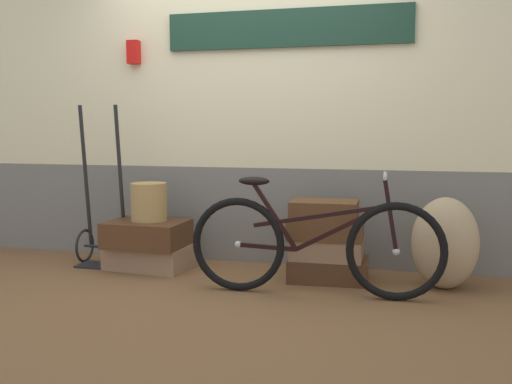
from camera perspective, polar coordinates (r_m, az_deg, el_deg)
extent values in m
cube|color=brown|center=(4.39, -3.79, -9.33)|extent=(9.08, 5.20, 0.06)
cube|color=slate|center=(5.10, -0.83, -2.10)|extent=(7.08, 0.20, 0.81)
cube|color=beige|center=(5.09, -0.86, 14.07)|extent=(7.08, 0.20, 2.05)
cube|color=#193828|center=(4.90, 2.98, 15.65)|extent=(2.01, 0.04, 0.30)
cube|color=red|center=(5.30, -11.84, 13.18)|extent=(0.10, 0.08, 0.20)
cube|color=#937051|center=(4.92, -10.22, -6.18)|extent=(0.70, 0.52, 0.19)
cube|color=#4C2D19|center=(4.83, -10.58, -4.01)|extent=(0.64, 0.48, 0.21)
cube|color=#4C2D19|center=(4.50, 7.07, -7.48)|extent=(0.61, 0.42, 0.17)
cube|color=#937051|center=(4.46, 6.94, -5.49)|extent=(0.53, 0.37, 0.15)
cube|color=brown|center=(4.42, 6.80, -3.59)|extent=(0.56, 0.36, 0.15)
cube|color=brown|center=(4.40, 6.69, -1.72)|extent=(0.50, 0.35, 0.14)
cylinder|color=#A8844C|center=(4.81, -10.39, -0.95)|extent=(0.29, 0.29, 0.31)
torus|color=black|center=(5.25, -16.34, -5.04)|extent=(0.02, 0.29, 0.29)
torus|color=black|center=(5.06, -12.61, -5.34)|extent=(0.02, 0.29, 0.29)
cylinder|color=black|center=(5.15, -14.51, -5.19)|extent=(0.38, 0.02, 0.02)
cylinder|color=black|center=(5.15, -16.26, 1.47)|extent=(0.03, 0.14, 1.19)
cylinder|color=black|center=(4.99, -13.08, 1.42)|extent=(0.03, 0.14, 1.19)
cube|color=black|center=(5.09, -15.07, -6.91)|extent=(0.34, 0.22, 0.02)
ellipsoid|color=tan|center=(4.40, 17.93, -4.76)|extent=(0.47, 0.40, 0.66)
torus|color=black|center=(4.14, -1.77, -5.13)|extent=(0.67, 0.07, 0.67)
sphere|color=#B2B2B7|center=(4.14, -1.77, -5.13)|extent=(0.05, 0.05, 0.05)
torus|color=black|center=(4.01, 13.50, -5.67)|extent=(0.67, 0.07, 0.67)
sphere|color=#B2B2B7|center=(4.01, 13.50, -5.67)|extent=(0.05, 0.05, 0.05)
cube|color=black|center=(3.99, 8.11, -3.55)|extent=(0.60, 0.05, 0.34)
cube|color=black|center=(4.04, 1.86, -2.41)|extent=(0.32, 0.04, 0.46)
cube|color=black|center=(4.09, 1.04, -5.37)|extent=(0.41, 0.04, 0.04)
cube|color=black|center=(4.00, 6.02, -2.37)|extent=(0.89, 0.06, 0.18)
cube|color=black|center=(3.97, 12.99, -2.29)|extent=(0.11, 0.03, 0.48)
ellipsoid|color=black|center=(4.04, -0.19, 1.09)|extent=(0.22, 0.10, 0.06)
cylinder|color=#A5A5AD|center=(3.94, 12.48, 1.58)|extent=(0.04, 0.46, 0.02)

